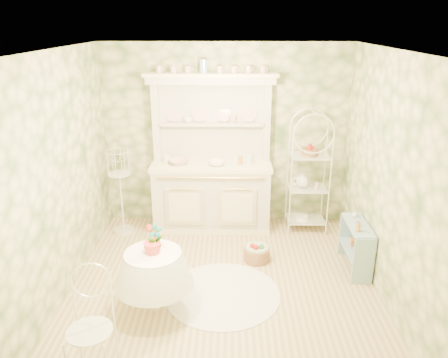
{
  "coord_description": "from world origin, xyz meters",
  "views": [
    {
      "loc": [
        0.07,
        -4.5,
        2.99
      ],
      "look_at": [
        0.0,
        0.5,
        1.15
      ],
      "focal_mm": 35.0,
      "sensor_mm": 36.0,
      "label": 1
    }
  ],
  "objects_px": {
    "side_shelf": "(355,249)",
    "birdcage_stand": "(120,186)",
    "round_table": "(155,282)",
    "floor_basket": "(257,252)",
    "kitchen_dresser": "(211,155)",
    "cafe_chair": "(89,330)",
    "bakers_rack": "(309,172)"
  },
  "relations": [
    {
      "from": "cafe_chair",
      "to": "side_shelf",
      "type": "bearing_deg",
      "value": 25.13
    },
    {
      "from": "kitchen_dresser",
      "to": "cafe_chair",
      "type": "bearing_deg",
      "value": -107.59
    },
    {
      "from": "side_shelf",
      "to": "birdcage_stand",
      "type": "distance_m",
      "value": 3.34
    },
    {
      "from": "kitchen_dresser",
      "to": "birdcage_stand",
      "type": "height_order",
      "value": "kitchen_dresser"
    },
    {
      "from": "bakers_rack",
      "to": "cafe_chair",
      "type": "distance_m",
      "value": 3.77
    },
    {
      "from": "bakers_rack",
      "to": "floor_basket",
      "type": "height_order",
      "value": "bakers_rack"
    },
    {
      "from": "bakers_rack",
      "to": "round_table",
      "type": "distance_m",
      "value": 2.86
    },
    {
      "from": "bakers_rack",
      "to": "birdcage_stand",
      "type": "height_order",
      "value": "bakers_rack"
    },
    {
      "from": "side_shelf",
      "to": "birdcage_stand",
      "type": "bearing_deg",
      "value": 155.52
    },
    {
      "from": "kitchen_dresser",
      "to": "cafe_chair",
      "type": "xyz_separation_m",
      "value": [
        -0.94,
        -2.95,
        -0.69
      ]
    },
    {
      "from": "floor_basket",
      "to": "cafe_chair",
      "type": "bearing_deg",
      "value": -128.53
    },
    {
      "from": "cafe_chair",
      "to": "birdcage_stand",
      "type": "bearing_deg",
      "value": 90.07
    },
    {
      "from": "round_table",
      "to": "floor_basket",
      "type": "height_order",
      "value": "round_table"
    },
    {
      "from": "round_table",
      "to": "cafe_chair",
      "type": "relative_size",
      "value": 0.8
    },
    {
      "from": "bakers_rack",
      "to": "birdcage_stand",
      "type": "bearing_deg",
      "value": -176.87
    },
    {
      "from": "bakers_rack",
      "to": "round_table",
      "type": "xyz_separation_m",
      "value": [
        -1.94,
        -2.03,
        -0.54
      ]
    },
    {
      "from": "side_shelf",
      "to": "birdcage_stand",
      "type": "height_order",
      "value": "birdcage_stand"
    },
    {
      "from": "cafe_chair",
      "to": "round_table",
      "type": "bearing_deg",
      "value": 57.55
    },
    {
      "from": "cafe_chair",
      "to": "floor_basket",
      "type": "xyz_separation_m",
      "value": [
        1.57,
        1.97,
        -0.33
      ]
    },
    {
      "from": "kitchen_dresser",
      "to": "round_table",
      "type": "distance_m",
      "value": 2.27
    },
    {
      "from": "round_table",
      "to": "birdcage_stand",
      "type": "bearing_deg",
      "value": 112.61
    },
    {
      "from": "kitchen_dresser",
      "to": "birdcage_stand",
      "type": "bearing_deg",
      "value": -172.27
    },
    {
      "from": "bakers_rack",
      "to": "birdcage_stand",
      "type": "relative_size",
      "value": 1.25
    },
    {
      "from": "kitchen_dresser",
      "to": "round_table",
      "type": "xyz_separation_m",
      "value": [
        -0.52,
        -2.06,
        -0.78
      ]
    },
    {
      "from": "cafe_chair",
      "to": "kitchen_dresser",
      "type": "bearing_deg",
      "value": 64.84
    },
    {
      "from": "bakers_rack",
      "to": "round_table",
      "type": "relative_size",
      "value": 2.48
    },
    {
      "from": "side_shelf",
      "to": "floor_basket",
      "type": "bearing_deg",
      "value": 164.71
    },
    {
      "from": "kitchen_dresser",
      "to": "cafe_chair",
      "type": "height_order",
      "value": "kitchen_dresser"
    },
    {
      "from": "round_table",
      "to": "floor_basket",
      "type": "distance_m",
      "value": 1.6
    },
    {
      "from": "bakers_rack",
      "to": "side_shelf",
      "type": "xyz_separation_m",
      "value": [
        0.44,
        -1.13,
        -0.62
      ]
    },
    {
      "from": "side_shelf",
      "to": "round_table",
      "type": "xyz_separation_m",
      "value": [
        -2.38,
        -0.9,
        0.09
      ]
    },
    {
      "from": "kitchen_dresser",
      "to": "birdcage_stand",
      "type": "relative_size",
      "value": 1.59
    }
  ]
}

